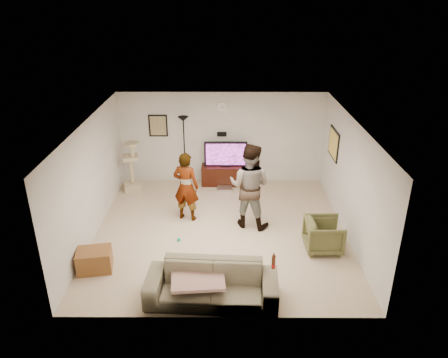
{
  "coord_description": "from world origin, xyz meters",
  "views": [
    {
      "loc": [
        0.11,
        -8.26,
        4.98
      ],
      "look_at": [
        0.07,
        0.2,
        1.18
      ],
      "focal_mm": 34.39,
      "sensor_mm": 36.0,
      "label": 1
    }
  ],
  "objects_px": {
    "tv": "(226,154)",
    "beer_bottle": "(274,262)",
    "cat_tree": "(131,166)",
    "person_right": "(249,186)",
    "floor_lamp": "(184,151)",
    "tv_stand": "(226,175)",
    "person_left": "(186,187)",
    "sofa": "(212,284)",
    "side_table": "(95,260)",
    "armchair": "(324,235)"
  },
  "relations": [
    {
      "from": "person_right",
      "to": "beer_bottle",
      "type": "distance_m",
      "value": 2.62
    },
    {
      "from": "person_right",
      "to": "beer_bottle",
      "type": "height_order",
      "value": "person_right"
    },
    {
      "from": "sofa",
      "to": "side_table",
      "type": "distance_m",
      "value": 2.43
    },
    {
      "from": "cat_tree",
      "to": "tv_stand",
      "type": "bearing_deg",
      "value": 9.02
    },
    {
      "from": "armchair",
      "to": "cat_tree",
      "type": "bearing_deg",
      "value": 56.85
    },
    {
      "from": "sofa",
      "to": "floor_lamp",
      "type": "bearing_deg",
      "value": 103.69
    },
    {
      "from": "person_left",
      "to": "side_table",
      "type": "bearing_deg",
      "value": 67.45
    },
    {
      "from": "floor_lamp",
      "to": "person_right",
      "type": "bearing_deg",
      "value": -54.05
    },
    {
      "from": "tv_stand",
      "to": "person_left",
      "type": "xyz_separation_m",
      "value": [
        -0.9,
        -1.94,
        0.55
      ]
    },
    {
      "from": "sofa",
      "to": "beer_bottle",
      "type": "height_order",
      "value": "beer_bottle"
    },
    {
      "from": "person_left",
      "to": "side_table",
      "type": "xyz_separation_m",
      "value": [
        -1.6,
        -2.01,
        -0.61
      ]
    },
    {
      "from": "tv_stand",
      "to": "person_left",
      "type": "height_order",
      "value": "person_left"
    },
    {
      "from": "sofa",
      "to": "side_table",
      "type": "relative_size",
      "value": 3.54
    },
    {
      "from": "tv",
      "to": "beer_bottle",
      "type": "bearing_deg",
      "value": -80.49
    },
    {
      "from": "floor_lamp",
      "to": "beer_bottle",
      "type": "distance_m",
      "value": 5.22
    },
    {
      "from": "cat_tree",
      "to": "armchair",
      "type": "height_order",
      "value": "cat_tree"
    },
    {
      "from": "cat_tree",
      "to": "person_right",
      "type": "bearing_deg",
      "value": -31.09
    },
    {
      "from": "tv",
      "to": "cat_tree",
      "type": "relative_size",
      "value": 0.84
    },
    {
      "from": "cat_tree",
      "to": "side_table",
      "type": "relative_size",
      "value": 2.14
    },
    {
      "from": "person_left",
      "to": "sofa",
      "type": "bearing_deg",
      "value": 119.16
    },
    {
      "from": "tv",
      "to": "sofa",
      "type": "height_order",
      "value": "tv"
    },
    {
      "from": "cat_tree",
      "to": "armchair",
      "type": "relative_size",
      "value": 1.83
    },
    {
      "from": "cat_tree",
      "to": "sofa",
      "type": "bearing_deg",
      "value": -62.96
    },
    {
      "from": "cat_tree",
      "to": "person_right",
      "type": "height_order",
      "value": "person_right"
    },
    {
      "from": "tv_stand",
      "to": "sofa",
      "type": "bearing_deg",
      "value": -92.79
    },
    {
      "from": "sofa",
      "to": "armchair",
      "type": "height_order",
      "value": "armchair"
    },
    {
      "from": "tv",
      "to": "person_left",
      "type": "xyz_separation_m",
      "value": [
        -0.9,
        -1.94,
        -0.06
      ]
    },
    {
      "from": "tv",
      "to": "person_right",
      "type": "bearing_deg",
      "value": -76.63
    },
    {
      "from": "person_right",
      "to": "floor_lamp",
      "type": "bearing_deg",
      "value": -34.18
    },
    {
      "from": "tv",
      "to": "sofa",
      "type": "bearing_deg",
      "value": -92.79
    },
    {
      "from": "tv",
      "to": "beer_bottle",
      "type": "distance_m",
      "value": 4.87
    },
    {
      "from": "beer_bottle",
      "to": "side_table",
      "type": "bearing_deg",
      "value": 165.46
    },
    {
      "from": "person_right",
      "to": "sofa",
      "type": "bearing_deg",
      "value": 93.56
    },
    {
      "from": "person_right",
      "to": "side_table",
      "type": "height_order",
      "value": "person_right"
    },
    {
      "from": "person_right",
      "to": "side_table",
      "type": "xyz_separation_m",
      "value": [
        -3.03,
        -1.74,
        -0.76
      ]
    },
    {
      "from": "side_table",
      "to": "cat_tree",
      "type": "bearing_deg",
      "value": 89.68
    },
    {
      "from": "cat_tree",
      "to": "beer_bottle",
      "type": "height_order",
      "value": "cat_tree"
    },
    {
      "from": "tv_stand",
      "to": "person_right",
      "type": "height_order",
      "value": "person_right"
    },
    {
      "from": "floor_lamp",
      "to": "armchair",
      "type": "relative_size",
      "value": 2.54
    },
    {
      "from": "tv_stand",
      "to": "side_table",
      "type": "height_order",
      "value": "tv_stand"
    },
    {
      "from": "person_right",
      "to": "armchair",
      "type": "bearing_deg",
      "value": 165.56
    },
    {
      "from": "beer_bottle",
      "to": "armchair",
      "type": "xyz_separation_m",
      "value": [
        1.21,
        1.58,
        -0.44
      ]
    },
    {
      "from": "tv_stand",
      "to": "cat_tree",
      "type": "distance_m",
      "value": 2.55
    },
    {
      "from": "tv",
      "to": "beer_bottle",
      "type": "xyz_separation_m",
      "value": [
        0.8,
        -4.8,
        -0.1
      ]
    },
    {
      "from": "tv",
      "to": "side_table",
      "type": "xyz_separation_m",
      "value": [
        -2.51,
        -3.95,
        -0.67
      ]
    },
    {
      "from": "floor_lamp",
      "to": "person_right",
      "type": "relative_size",
      "value": 0.97
    },
    {
      "from": "tv",
      "to": "side_table",
      "type": "height_order",
      "value": "tv"
    },
    {
      "from": "person_right",
      "to": "sofa",
      "type": "xyz_separation_m",
      "value": [
        -0.76,
        -2.59,
        -0.64
      ]
    },
    {
      "from": "cat_tree",
      "to": "sofa",
      "type": "height_order",
      "value": "cat_tree"
    },
    {
      "from": "person_left",
      "to": "person_right",
      "type": "height_order",
      "value": "person_right"
    }
  ]
}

